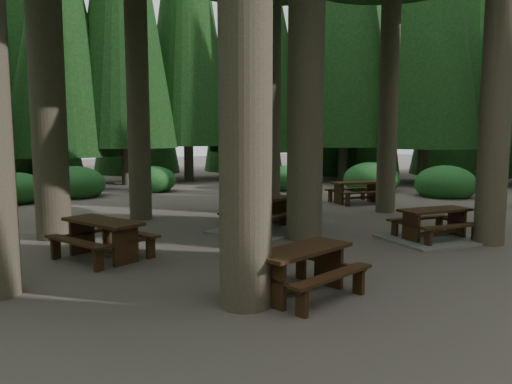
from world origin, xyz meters
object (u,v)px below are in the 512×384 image
picnic_table_b (103,233)px  picnic_table_d (356,189)px  picnic_table_a (434,230)px  picnic_table_e (302,264)px  picnic_table_c (264,219)px

picnic_table_b → picnic_table_d: 10.43m
picnic_table_a → picnic_table_e: size_ratio=1.23×
picnic_table_a → picnic_table_e: 5.35m
picnic_table_c → picnic_table_e: picnic_table_c is taller
picnic_table_b → picnic_table_c: picnic_table_c is taller
picnic_table_b → picnic_table_a: bearing=-128.3°
picnic_table_c → picnic_table_d: (5.60, 2.46, 0.22)m
picnic_table_e → picnic_table_b: bearing=103.2°
picnic_table_c → picnic_table_d: bearing=2.5°
picnic_table_c → picnic_table_e: 5.25m
picnic_table_a → picnic_table_e: picnic_table_e is taller
picnic_table_d → picnic_table_c: bearing=-145.6°
picnic_table_d → picnic_table_e: picnic_table_d is taller
picnic_table_a → picnic_table_e: bearing=-153.8°
picnic_table_b → picnic_table_e: picnic_table_b is taller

